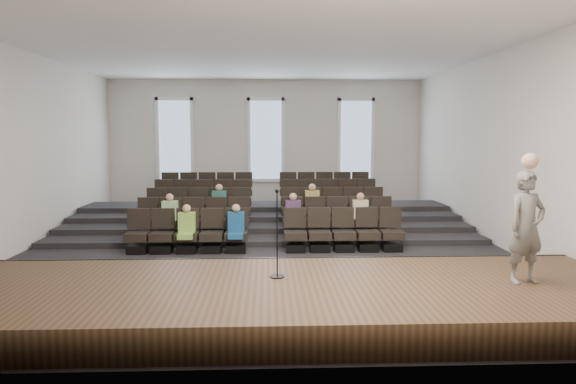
% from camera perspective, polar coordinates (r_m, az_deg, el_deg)
% --- Properties ---
extents(ground, '(14.00, 14.00, 0.00)m').
position_cam_1_polar(ground, '(13.31, -2.46, -6.09)').
color(ground, black).
rests_on(ground, ground).
extents(ceiling, '(12.00, 14.00, 0.02)m').
position_cam_1_polar(ceiling, '(13.19, -2.57, 15.70)').
color(ceiling, white).
rests_on(ceiling, ground).
extents(wall_back, '(12.00, 0.04, 5.00)m').
position_cam_1_polar(wall_back, '(20.03, -2.46, 5.23)').
color(wall_back, silver).
rests_on(wall_back, ground).
extents(wall_front, '(12.00, 0.04, 5.00)m').
position_cam_1_polar(wall_front, '(5.99, -2.70, 3.06)').
color(wall_front, silver).
rests_on(wall_front, ground).
extents(wall_left, '(0.04, 14.00, 5.00)m').
position_cam_1_polar(wall_left, '(14.35, -27.39, 4.18)').
color(wall_left, silver).
rests_on(wall_left, ground).
extents(wall_right, '(0.04, 14.00, 5.00)m').
position_cam_1_polar(wall_right, '(14.32, 22.43, 4.40)').
color(wall_right, silver).
rests_on(wall_right, ground).
extents(stage, '(11.80, 3.60, 0.50)m').
position_cam_1_polar(stage, '(8.31, -2.54, -11.88)').
color(stage, '#442F1D').
rests_on(stage, ground).
extents(stage_lip, '(11.80, 0.06, 0.52)m').
position_cam_1_polar(stage_lip, '(10.01, -2.51, -8.74)').
color(stage_lip, black).
rests_on(stage_lip, ground).
extents(risers, '(11.80, 4.80, 0.60)m').
position_cam_1_polar(risers, '(16.39, -2.45, -3.07)').
color(risers, black).
rests_on(risers, ground).
extents(seating_rows, '(6.80, 4.70, 1.67)m').
position_cam_1_polar(seating_rows, '(14.70, -2.47, -2.22)').
color(seating_rows, black).
rests_on(seating_rows, ground).
extents(windows, '(8.44, 0.10, 3.24)m').
position_cam_1_polar(windows, '(19.95, -2.46, 5.80)').
color(windows, white).
rests_on(windows, wall_back).
extents(audience, '(5.45, 2.64, 1.10)m').
position_cam_1_polar(audience, '(13.61, -3.64, -2.28)').
color(audience, '#85B649').
rests_on(audience, seating_rows).
extents(speaker, '(0.74, 0.58, 1.79)m').
position_cam_1_polar(speaker, '(8.98, 24.98, -3.57)').
color(speaker, '#605D5B').
rests_on(speaker, stage).
extents(mic_stand, '(0.25, 0.25, 1.47)m').
position_cam_1_polar(mic_stand, '(8.54, -1.21, -6.59)').
color(mic_stand, black).
rests_on(mic_stand, stage).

